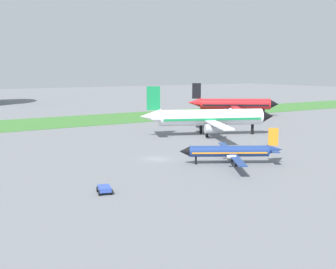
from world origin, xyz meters
The scene contains 6 objects.
ground_plane centered at (0.00, 0.00, 0.00)m, with size 600.00×600.00×0.00m, color slate.
grass_taxiway_strip centered at (0.00, 61.84, 0.04)m, with size 360.00×28.00×0.08m, color #3D7533.
airplane_midfield_jet centered at (24.47, 17.09, 4.25)m, with size 31.41×31.59×11.79m.
airplane_foreground_turboprop centered at (8.26, -10.30, 2.21)m, with size 15.73×18.04×6.05m.
airplane_parked_jet_far centered at (57.97, 47.15, 3.99)m, with size 27.36×27.29×11.08m.
baggage_cart_near_gate centered at (-16.62, -14.88, 0.57)m, with size 2.32×2.76×0.90m.
Camera 1 is at (-38.11, -64.37, 15.67)m, focal length 46.13 mm.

